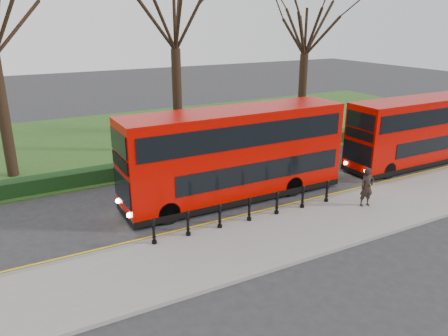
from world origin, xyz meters
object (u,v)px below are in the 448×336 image
bollard_row (249,210)px  pedestrian (367,187)px  bus_lead (235,155)px  bus_rear (420,131)px

bollard_row → pedestrian: 5.69m
pedestrian → bollard_row: bearing=180.0°
bus_lead → bus_rear: bus_lead is taller
bollard_row → pedestrian: (5.54, -1.22, 0.42)m
bus_rear → pedestrian: (-7.68, -3.38, -0.94)m
bollard_row → bus_lead: (0.85, 2.74, 1.56)m
bus_lead → pedestrian: (4.69, -3.96, -1.14)m
bollard_row → bus_lead: 3.26m
bus_lead → pedestrian: bus_lead is taller
bollard_row → pedestrian: pedestrian is taller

